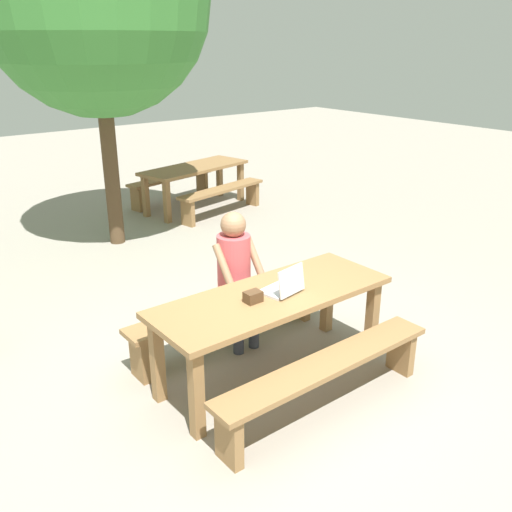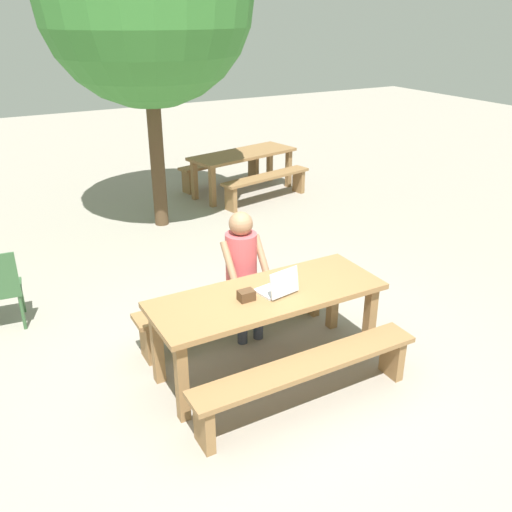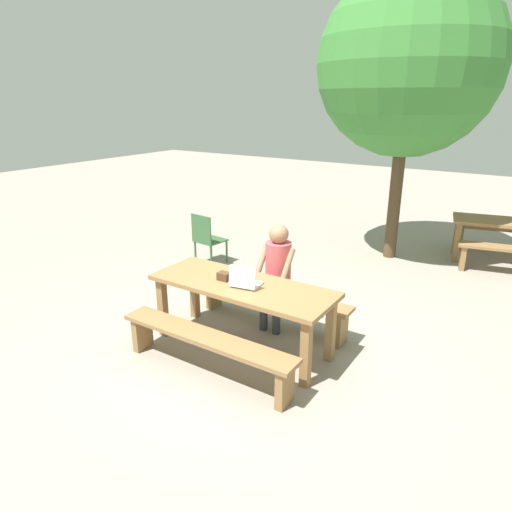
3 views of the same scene
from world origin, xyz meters
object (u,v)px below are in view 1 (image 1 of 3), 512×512
(person_seated, at_px, (236,269))
(laptop, at_px, (284,286))
(picnic_table_front, at_px, (273,306))
(picnic_table_mid, at_px, (195,173))
(tree_left, at_px, (95,0))
(small_pouch, at_px, (253,297))

(person_seated, bearing_deg, laptop, -90.06)
(laptop, height_order, person_seated, person_seated)
(picnic_table_front, height_order, picnic_table_mid, picnic_table_front)
(person_seated, xyz_separation_m, picnic_table_mid, (2.20, 4.19, -0.15))
(person_seated, height_order, picnic_table_mid, person_seated)
(picnic_table_mid, relative_size, tree_left, 0.44)
(person_seated, height_order, tree_left, tree_left)
(picnic_table_mid, bearing_deg, laptop, -126.07)
(laptop, bearing_deg, picnic_table_mid, -123.92)
(picnic_table_front, bearing_deg, picnic_table_mid, 64.66)
(small_pouch, distance_m, picnic_table_mid, 5.45)
(person_seated, bearing_deg, picnic_table_mid, 62.31)
(small_pouch, bearing_deg, picnic_table_mid, 62.63)
(small_pouch, height_order, person_seated, person_seated)
(picnic_table_front, relative_size, laptop, 6.10)
(laptop, xyz_separation_m, picnic_table_mid, (2.20, 4.86, -0.22))
(small_pouch, bearing_deg, tree_left, 80.73)
(laptop, relative_size, person_seated, 0.26)
(small_pouch, distance_m, person_seated, 0.71)
(picnic_table_front, xyz_separation_m, tree_left, (0.43, 4.02, 2.53))
(small_pouch, xyz_separation_m, person_seated, (0.30, 0.64, -0.05))
(person_seated, xyz_separation_m, tree_left, (0.36, 3.40, 2.42))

